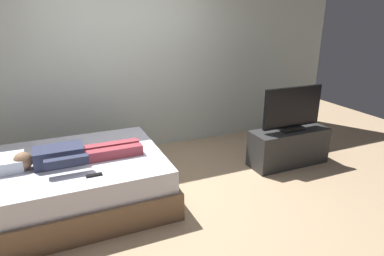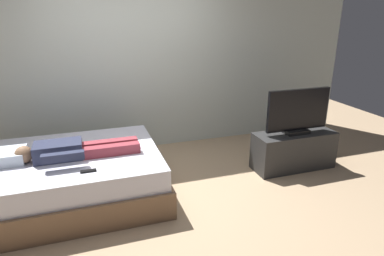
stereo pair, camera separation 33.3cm
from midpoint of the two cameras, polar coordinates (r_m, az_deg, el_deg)
ground_plane at (r=3.82m, az=-3.24°, el=-12.27°), size 10.00×10.00×0.00m
back_wall at (r=4.98m, az=-4.13°, el=12.39°), size 6.40×0.10×2.80m
bed at (r=3.89m, az=-17.66°, el=-8.16°), size 1.97×1.54×0.54m
pillow at (r=3.82m, az=-28.22°, el=-4.56°), size 0.48×0.34×0.12m
person at (r=3.65m, az=-17.74°, el=-3.76°), size 1.26×0.46×0.18m
remote at (r=3.32m, az=-14.80°, el=-7.27°), size 0.15×0.04×0.02m
tv_stand at (r=4.68m, az=19.16°, el=-3.72°), size 1.10×0.40×0.50m
tv at (r=4.51m, az=19.89°, el=2.56°), size 0.88×0.20×0.59m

